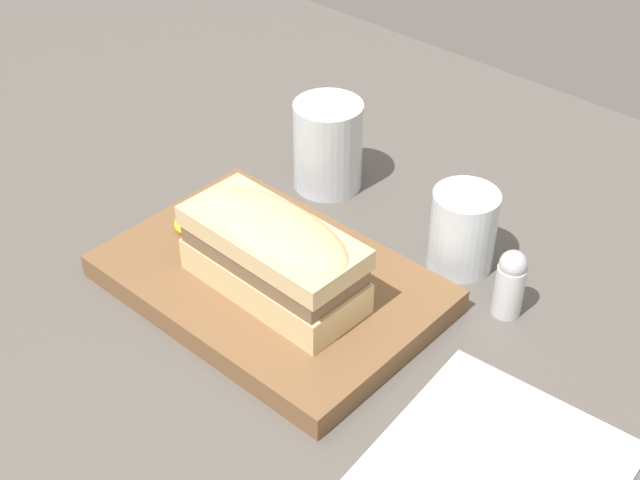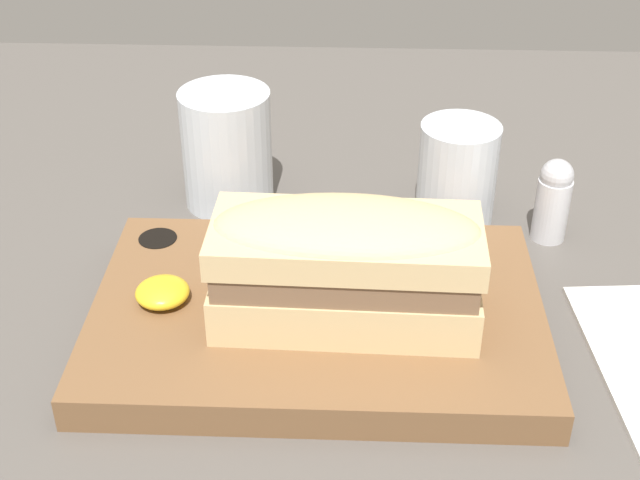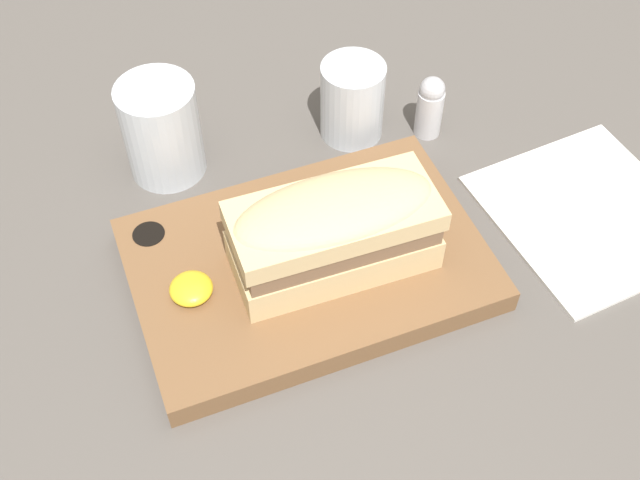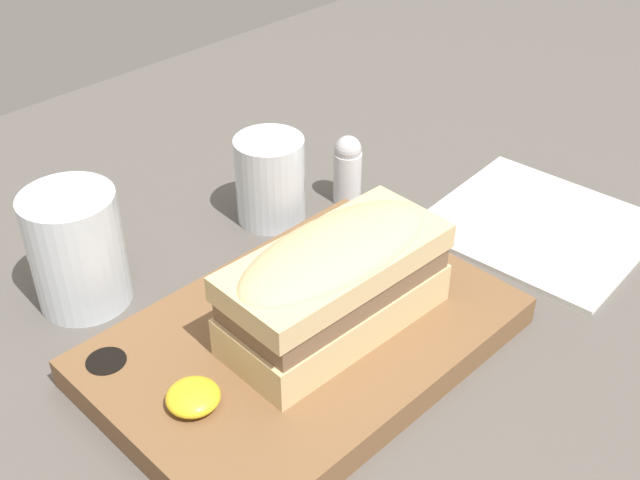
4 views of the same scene
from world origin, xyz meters
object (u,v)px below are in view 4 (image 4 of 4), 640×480
(sandwich, at_px, (336,279))
(wine_glass, at_px, (270,182))
(salt_shaker, at_px, (348,169))
(water_glass, at_px, (78,256))
(napkin, at_px, (539,225))
(serving_board, at_px, (303,341))

(sandwich, height_order, wine_glass, sandwich)
(wine_glass, height_order, salt_shaker, wine_glass)
(salt_shaker, bearing_deg, water_glass, 169.65)
(napkin, bearing_deg, salt_shaker, 120.22)
(wine_glass, bearing_deg, serving_board, -124.82)
(wine_glass, height_order, napkin, wine_glass)
(serving_board, bearing_deg, wine_glass, 55.18)
(serving_board, relative_size, sandwich, 1.76)
(sandwich, distance_m, water_glass, 0.21)
(napkin, height_order, salt_shaker, salt_shaker)
(serving_board, relative_size, salt_shaker, 4.38)
(serving_board, xyz_separation_m, salt_shaker, (0.18, 0.13, 0.02))
(serving_board, bearing_deg, napkin, -7.14)
(napkin, distance_m, salt_shaker, 0.19)
(wine_glass, bearing_deg, sandwich, -117.58)
(napkin, bearing_deg, water_glass, 149.71)
(water_glass, height_order, wine_glass, water_glass)
(water_glass, distance_m, wine_glass, 0.19)
(water_glass, bearing_deg, sandwich, -61.63)
(serving_board, distance_m, wine_glass, 0.19)
(sandwich, height_order, water_glass, sandwich)
(serving_board, xyz_separation_m, wine_glass, (0.11, 0.15, 0.03))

